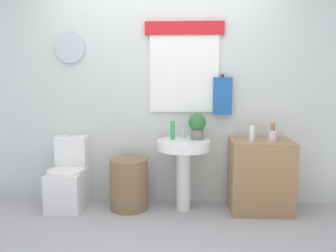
{
  "coord_description": "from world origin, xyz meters",
  "views": [
    {
      "loc": [
        0.25,
        -2.66,
        1.38
      ],
      "look_at": [
        0.08,
        0.8,
        0.91
      ],
      "focal_mm": 36.45,
      "sensor_mm": 36.0,
      "label": 1
    }
  ],
  "objects_px": {
    "toilet": "(69,180)",
    "laundry_hamper": "(129,184)",
    "pedestal_sink": "(184,156)",
    "soap_bottle": "(173,130)",
    "potted_plant": "(197,125)",
    "lotion_bottle": "(252,133)",
    "wooden_cabinet": "(261,176)",
    "toothbrush_cup": "(272,135)"
  },
  "relations": [
    {
      "from": "soap_bottle",
      "to": "toothbrush_cup",
      "type": "distance_m",
      "value": 1.04
    },
    {
      "from": "potted_plant",
      "to": "lotion_bottle",
      "type": "height_order",
      "value": "potted_plant"
    },
    {
      "from": "wooden_cabinet",
      "to": "toothbrush_cup",
      "type": "bearing_deg",
      "value": 10.26
    },
    {
      "from": "toilet",
      "to": "laundry_hamper",
      "type": "bearing_deg",
      "value": -2.95
    },
    {
      "from": "soap_bottle",
      "to": "lotion_bottle",
      "type": "height_order",
      "value": "soap_bottle"
    },
    {
      "from": "laundry_hamper",
      "to": "lotion_bottle",
      "type": "xyz_separation_m",
      "value": [
        1.28,
        -0.04,
        0.56
      ]
    },
    {
      "from": "wooden_cabinet",
      "to": "laundry_hamper",
      "type": "bearing_deg",
      "value": 180.0
    },
    {
      "from": "toilet",
      "to": "soap_bottle",
      "type": "bearing_deg",
      "value": 0.8
    },
    {
      "from": "soap_bottle",
      "to": "potted_plant",
      "type": "height_order",
      "value": "potted_plant"
    },
    {
      "from": "pedestal_sink",
      "to": "potted_plant",
      "type": "relative_size",
      "value": 2.75
    },
    {
      "from": "pedestal_sink",
      "to": "potted_plant",
      "type": "height_order",
      "value": "potted_plant"
    },
    {
      "from": "laundry_hamper",
      "to": "potted_plant",
      "type": "distance_m",
      "value": 0.96
    },
    {
      "from": "pedestal_sink",
      "to": "lotion_bottle",
      "type": "relative_size",
      "value": 4.59
    },
    {
      "from": "potted_plant",
      "to": "toilet",
      "type": "bearing_deg",
      "value": -178.94
    },
    {
      "from": "pedestal_sink",
      "to": "toothbrush_cup",
      "type": "xyz_separation_m",
      "value": [
        0.92,
        0.02,
        0.23
      ]
    },
    {
      "from": "toilet",
      "to": "lotion_bottle",
      "type": "relative_size",
      "value": 4.74
    },
    {
      "from": "pedestal_sink",
      "to": "toothbrush_cup",
      "type": "bearing_deg",
      "value": 1.25
    },
    {
      "from": "toilet",
      "to": "lotion_bottle",
      "type": "xyz_separation_m",
      "value": [
        1.95,
        -0.07,
        0.54
      ]
    },
    {
      "from": "soap_bottle",
      "to": "toothbrush_cup",
      "type": "bearing_deg",
      "value": -1.65
    },
    {
      "from": "lotion_bottle",
      "to": "toothbrush_cup",
      "type": "distance_m",
      "value": 0.23
    },
    {
      "from": "wooden_cabinet",
      "to": "potted_plant",
      "type": "distance_m",
      "value": 0.85
    },
    {
      "from": "toilet",
      "to": "lotion_bottle",
      "type": "distance_m",
      "value": 2.02
    },
    {
      "from": "laundry_hamper",
      "to": "wooden_cabinet",
      "type": "height_order",
      "value": "wooden_cabinet"
    },
    {
      "from": "potted_plant",
      "to": "lotion_bottle",
      "type": "xyz_separation_m",
      "value": [
        0.56,
        -0.1,
        -0.07
      ]
    },
    {
      "from": "soap_bottle",
      "to": "toilet",
      "type": "bearing_deg",
      "value": -179.2
    },
    {
      "from": "wooden_cabinet",
      "to": "potted_plant",
      "type": "xyz_separation_m",
      "value": [
        -0.67,
        0.06,
        0.53
      ]
    },
    {
      "from": "laundry_hamper",
      "to": "lotion_bottle",
      "type": "distance_m",
      "value": 1.4
    },
    {
      "from": "toothbrush_cup",
      "to": "toilet",
      "type": "bearing_deg",
      "value": 179.62
    },
    {
      "from": "laundry_hamper",
      "to": "toilet",
      "type": "bearing_deg",
      "value": 177.05
    },
    {
      "from": "pedestal_sink",
      "to": "soap_bottle",
      "type": "relative_size",
      "value": 3.8
    },
    {
      "from": "toilet",
      "to": "toothbrush_cup",
      "type": "height_order",
      "value": "toothbrush_cup"
    },
    {
      "from": "laundry_hamper",
      "to": "toothbrush_cup",
      "type": "distance_m",
      "value": 1.59
    },
    {
      "from": "lotion_bottle",
      "to": "toothbrush_cup",
      "type": "relative_size",
      "value": 0.89
    },
    {
      "from": "toilet",
      "to": "laundry_hamper",
      "type": "relative_size",
      "value": 1.42
    },
    {
      "from": "lotion_bottle",
      "to": "pedestal_sink",
      "type": "bearing_deg",
      "value": 176.71
    },
    {
      "from": "toilet",
      "to": "soap_bottle",
      "type": "relative_size",
      "value": 3.93
    },
    {
      "from": "laundry_hamper",
      "to": "potted_plant",
      "type": "height_order",
      "value": "potted_plant"
    },
    {
      "from": "toilet",
      "to": "toothbrush_cup",
      "type": "relative_size",
      "value": 4.2
    },
    {
      "from": "toilet",
      "to": "potted_plant",
      "type": "height_order",
      "value": "potted_plant"
    },
    {
      "from": "toilet",
      "to": "toothbrush_cup",
      "type": "bearing_deg",
      "value": -0.38
    },
    {
      "from": "laundry_hamper",
      "to": "pedestal_sink",
      "type": "height_order",
      "value": "pedestal_sink"
    },
    {
      "from": "potted_plant",
      "to": "lotion_bottle",
      "type": "distance_m",
      "value": 0.57
    }
  ]
}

